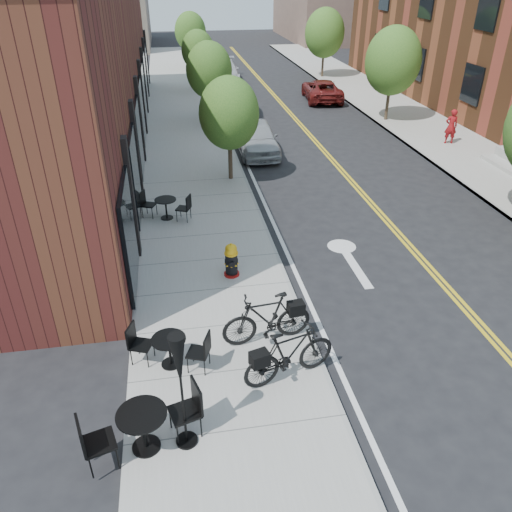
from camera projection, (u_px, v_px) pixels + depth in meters
ground at (304, 320)px, 11.77m from camera, size 120.00×120.00×0.00m
sidewalk_near at (193, 173)px, 19.94m from camera, size 4.00×70.00×0.12m
sidewalk_far at (469, 156)px, 21.70m from camera, size 4.00×70.00×0.12m
building_near at (74, 68)px, 20.94m from camera, size 5.00×28.00×7.00m
tree_near_a at (229, 113)px, 18.01m from camera, size 2.20×2.20×3.81m
tree_near_b at (209, 70)px, 24.76m from camera, size 2.30×2.30×3.98m
tree_near_c at (198, 50)px, 31.65m from camera, size 2.10×2.10×3.67m
tree_near_d at (190, 32)px, 38.32m from camera, size 2.40×2.40×4.11m
tree_far_b at (393, 61)px, 25.08m from camera, size 2.80×2.80×4.62m
tree_far_c at (325, 33)px, 35.28m from camera, size 2.80×2.80×4.62m
fire_hydrant at (231, 260)px, 13.05m from camera, size 0.46×0.46×0.95m
bicycle_left at (267, 318)px, 10.67m from camera, size 2.02×0.76×1.19m
bicycle_right at (290, 354)px, 9.69m from camera, size 2.05×1.09×1.19m
bistro_set_a at (143, 426)px, 8.27m from camera, size 2.00×1.04×1.05m
bistro_set_b at (169, 348)px, 10.08m from camera, size 1.66×0.97×0.88m
bistro_set_c at (166, 206)px, 16.02m from camera, size 1.63×1.01×0.86m
patio_umbrella at (179, 369)px, 7.80m from camera, size 0.38×0.38×2.34m
parked_car_a at (257, 137)px, 21.86m from camera, size 1.75×4.15×1.40m
parked_car_b at (236, 103)px, 27.14m from camera, size 1.79×4.46×1.44m
parked_car_c at (224, 71)px, 35.36m from camera, size 2.33×5.02×1.42m
parked_car_far at (322, 90)px, 30.50m from camera, size 2.52×4.63×1.23m
pedestrian at (451, 126)px, 22.65m from camera, size 0.62×0.47×1.55m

